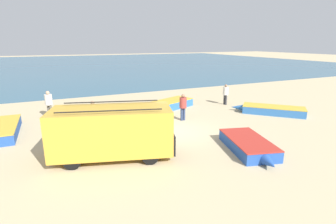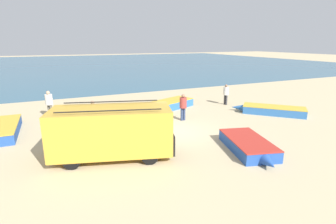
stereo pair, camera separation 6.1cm
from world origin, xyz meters
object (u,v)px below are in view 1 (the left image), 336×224
(fishing_rowboat_0, at_px, (271,110))
(fisherman_3, at_px, (183,105))
(parked_van, at_px, (113,131))
(fisherman_0, at_px, (93,112))
(fishing_rowboat_3, at_px, (5,129))
(fishing_rowboat_2, at_px, (172,104))
(fisherman_2, at_px, (49,102))
(fishing_rowboat_1, at_px, (249,145))
(fisherman_1, at_px, (226,93))

(fishing_rowboat_0, relative_size, fisherman_3, 2.45)
(fisherman_3, bearing_deg, fishing_rowboat_0, 79.59)
(parked_van, bearing_deg, fisherman_3, 50.87)
(parked_van, distance_m, fisherman_0, 4.31)
(fisherman_3, bearing_deg, fishing_rowboat_3, -100.51)
(fishing_rowboat_2, height_order, fisherman_2, fisherman_2)
(fishing_rowboat_2, height_order, fisherman_0, fisherman_0)
(fishing_rowboat_2, relative_size, fishing_rowboat_3, 0.89)
(parked_van, distance_m, fisherman_2, 8.42)
(fishing_rowboat_1, bearing_deg, fishing_rowboat_2, -166.75)
(fishing_rowboat_1, xyz_separation_m, fisherman_0, (-6.01, 6.27, 0.74))
(fishing_rowboat_3, relative_size, fisherman_2, 2.78)
(parked_van, height_order, fishing_rowboat_1, parked_van)
(fisherman_2, xyz_separation_m, fisherman_3, (7.81, -4.37, -0.04))
(fishing_rowboat_2, distance_m, fisherman_3, 3.57)
(fisherman_2, relative_size, fisherman_3, 1.04)
(parked_van, height_order, fisherman_1, parked_van)
(fishing_rowboat_0, relative_size, fishing_rowboat_1, 1.04)
(fishing_rowboat_1, bearing_deg, fishing_rowboat_3, -110.00)
(fishing_rowboat_1, height_order, fishing_rowboat_3, fishing_rowboat_3)
(fishing_rowboat_1, relative_size, fisherman_0, 2.41)
(fisherman_1, relative_size, fisherman_2, 0.92)
(fishing_rowboat_1, bearing_deg, parked_van, -92.99)
(fishing_rowboat_2, xyz_separation_m, fisherman_2, (-8.63, 0.98, 0.79))
(fishing_rowboat_2, height_order, fisherman_1, fisherman_1)
(fishing_rowboat_0, height_order, fisherman_0, fisherman_0)
(fishing_rowboat_3, bearing_deg, fishing_rowboat_0, -100.07)
(fishing_rowboat_1, xyz_separation_m, fisherman_3, (-0.47, 5.66, 0.76))
(parked_van, relative_size, fisherman_0, 3.23)
(fishing_rowboat_0, height_order, fisherman_1, fisherman_1)
(fishing_rowboat_3, xyz_separation_m, fisherman_1, (15.35, 0.55, 0.71))
(fishing_rowboat_2, bearing_deg, fisherman_0, -178.14)
(fishing_rowboat_0, distance_m, fishing_rowboat_2, 7.25)
(fishing_rowboat_1, distance_m, fishing_rowboat_2, 9.07)
(parked_van, xyz_separation_m, fishing_rowboat_2, (6.23, 7.09, -0.93))
(fisherman_0, bearing_deg, fisherman_1, 30.85)
(fisherman_2, bearing_deg, fishing_rowboat_1, -94.28)
(fishing_rowboat_2, relative_size, fisherman_0, 2.63)
(fishing_rowboat_2, distance_m, fisherman_0, 6.98)
(fishing_rowboat_0, distance_m, fisherman_2, 15.31)
(fishing_rowboat_1, height_order, fisherman_3, fisherman_3)
(fishing_rowboat_3, distance_m, fisherman_1, 15.38)
(fishing_rowboat_0, relative_size, fisherman_0, 2.50)
(fishing_rowboat_0, relative_size, fishing_rowboat_2, 0.95)
(fisherman_1, distance_m, fisherman_2, 13.14)
(parked_van, height_order, fisherman_2, parked_van)
(fisherman_0, bearing_deg, fishing_rowboat_3, -174.82)
(fisherman_3, bearing_deg, fishing_rowboat_1, 4.92)
(fishing_rowboat_3, distance_m, fisherman_3, 10.36)
(fisherman_3, bearing_deg, fisherman_2, -119.07)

